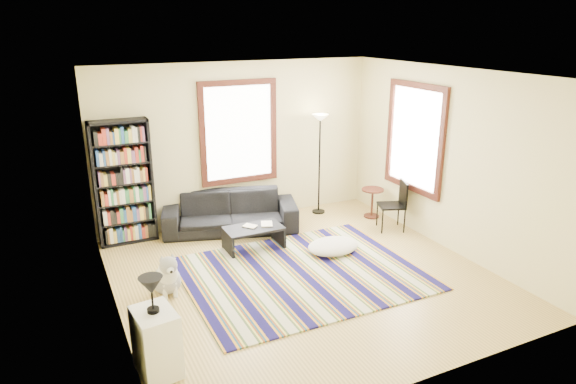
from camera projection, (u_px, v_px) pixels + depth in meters
name	position (u px, v px, depth m)	size (l,w,h in m)	color
floor	(303.00, 279.00, 7.27)	(5.00, 5.00, 0.10)	tan
ceiling	(305.00, 70.00, 6.36)	(5.00, 5.00, 0.10)	white
wall_back	(237.00, 143.00, 9.00)	(5.00, 0.10, 2.80)	beige
wall_front	(434.00, 256.00, 4.63)	(5.00, 0.10, 2.80)	beige
wall_left	(103.00, 210.00, 5.77)	(0.10, 5.00, 2.80)	beige
wall_right	(452.00, 160.00, 7.87)	(0.10, 5.00, 2.80)	beige
window_back	(239.00, 132.00, 8.87)	(1.20, 0.06, 1.60)	white
window_right	(415.00, 138.00, 8.45)	(0.06, 1.20, 1.60)	white
rug	(302.00, 273.00, 7.30)	(3.23, 2.59, 0.02)	#110D45
sofa	(230.00, 212.00, 8.76)	(2.25, 0.88, 0.66)	black
bookshelf	(123.00, 183.00, 8.10)	(0.90, 0.30, 2.00)	black
coffee_table	(254.00, 238.00, 8.08)	(0.90, 0.50, 0.36)	black
book_a	(248.00, 228.00, 7.98)	(0.21, 0.15, 0.02)	beige
book_b	(261.00, 224.00, 8.12)	(0.18, 0.24, 0.02)	beige
floor_cushion	(333.00, 246.00, 7.97)	(0.82, 0.62, 0.21)	beige
floor_lamp	(319.00, 165.00, 9.39)	(0.30, 0.30, 1.86)	black
side_table	(372.00, 203.00, 9.38)	(0.40, 0.40, 0.54)	#441C11
folding_chair	(391.00, 206.00, 8.77)	(0.42, 0.40, 0.86)	black
white_cabinet	(156.00, 342.00, 5.15)	(0.38, 0.50, 0.70)	white
table_lamp	(152.00, 295.00, 4.98)	(0.24, 0.24, 0.38)	black
dog	(166.00, 272.00, 6.72)	(0.42, 0.59, 0.59)	#B1B1B1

